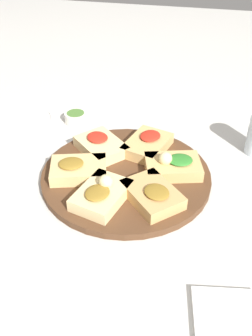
{
  "coord_description": "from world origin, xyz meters",
  "views": [
    {
      "loc": [
        -0.7,
        -0.15,
        0.57
      ],
      "look_at": [
        0.0,
        0.0,
        0.03
      ],
      "focal_mm": 42.0,
      "sensor_mm": 36.0,
      "label": 1
    }
  ],
  "objects": [
    {
      "name": "focaccia_slice_0",
      "position": [
        0.1,
        -0.03,
        0.03
      ],
      "size": [
        0.14,
        0.12,
        0.04
      ],
      "color": "tan",
      "rests_on": "serving_board"
    },
    {
      "name": "focaccia_slice_4",
      "position": [
        -0.08,
        -0.07,
        0.03
      ],
      "size": [
        0.15,
        0.15,
        0.04
      ],
      "color": "tan",
      "rests_on": "serving_board"
    },
    {
      "name": "focaccia_slice_2",
      "position": [
        -0.03,
        0.1,
        0.03
      ],
      "size": [
        0.12,
        0.14,
        0.04
      ],
      "color": "#DBB775",
      "rests_on": "serving_board"
    },
    {
      "name": "napkin_stack",
      "position": [
        -0.33,
        -0.24,
        0.01
      ],
      "size": [
        0.14,
        0.13,
        0.01
      ],
      "primitive_type": "cube",
      "rotation": [
        0.0,
        0.0,
        0.15
      ],
      "color": "white",
      "rests_on": "ground_plane"
    },
    {
      "name": "focaccia_slice_5",
      "position": [
        0.03,
        -0.1,
        0.03
      ],
      "size": [
        0.12,
        0.14,
        0.05
      ],
      "color": "tan",
      "rests_on": "serving_board"
    },
    {
      "name": "focaccia_slice_3",
      "position": [
        -0.1,
        0.03,
        0.03
      ],
      "size": [
        0.14,
        0.12,
        0.05
      ],
      "color": "#E5C689",
      "rests_on": "serving_board"
    },
    {
      "name": "plate_right",
      "position": [
        0.17,
        0.36,
        0.01
      ],
      "size": [
        0.23,
        0.23,
        0.02
      ],
      "color": "white",
      "rests_on": "ground_plane"
    },
    {
      "name": "focaccia_slice_1",
      "position": [
        0.07,
        0.08,
        0.03
      ],
      "size": [
        0.15,
        0.15,
        0.04
      ],
      "color": "#E5C689",
      "rests_on": "serving_board"
    },
    {
      "name": "dipping_bowl",
      "position": [
        0.22,
        0.19,
        0.02
      ],
      "size": [
        0.06,
        0.06,
        0.03
      ],
      "color": "silver",
      "rests_on": "ground_plane"
    },
    {
      "name": "serving_board",
      "position": [
        0.0,
        0.0,
        0.01
      ],
      "size": [
        0.39,
        0.39,
        0.02
      ],
      "primitive_type": "cylinder",
      "color": "#51331E",
      "rests_on": "ground_plane"
    },
    {
      "name": "ground_plane",
      "position": [
        0.0,
        0.0,
        0.0
      ],
      "size": [
        3.0,
        3.0,
        0.0
      ],
      "primitive_type": "plane",
      "color": "beige"
    }
  ]
}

